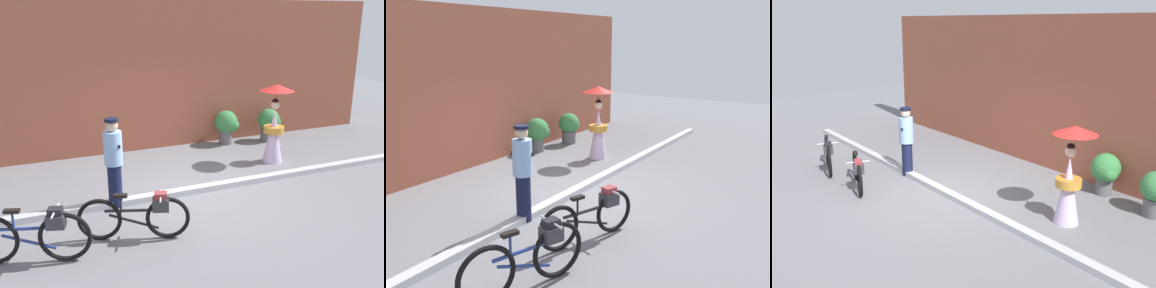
{
  "view_description": "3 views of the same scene",
  "coord_description": "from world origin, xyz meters",
  "views": [
    {
      "loc": [
        -3.13,
        -7.27,
        3.49
      ],
      "look_at": [
        0.17,
        0.51,
        0.87
      ],
      "focal_mm": 39.33,
      "sensor_mm": 36.0,
      "label": 1
    },
    {
      "loc": [
        -6.74,
        -4.57,
        3.11
      ],
      "look_at": [
        0.27,
        0.13,
        0.98
      ],
      "focal_mm": 39.16,
      "sensor_mm": 36.0,
      "label": 2
    },
    {
      "loc": [
        7.24,
        -5.19,
        3.72
      ],
      "look_at": [
        0.04,
        0.5,
        1.09
      ],
      "focal_mm": 40.45,
      "sensor_mm": 36.0,
      "label": 3
    }
  ],
  "objects": [
    {
      "name": "potted_plant_small",
      "position": [
        3.44,
        2.57,
        0.53
      ],
      "size": [
        0.63,
        0.61,
        0.93
      ],
      "color": "#59595B",
      "rests_on": "ground_plane"
    },
    {
      "name": "bicycle_far_side",
      "position": [
        -3.14,
        -1.4,
        0.45
      ],
      "size": [
        1.74,
        0.67,
        0.86
      ],
      "color": "black",
      "rests_on": "ground_plane"
    },
    {
      "name": "ground_plane",
      "position": [
        0.0,
        0.0,
        0.0
      ],
      "size": [
        30.0,
        30.0,
        0.0
      ],
      "primitive_type": "plane",
      "color": "slate"
    },
    {
      "name": "bicycle_near_officer",
      "position": [
        -1.54,
        -1.34,
        0.42
      ],
      "size": [
        1.72,
        0.71,
        0.8
      ],
      "color": "black",
      "rests_on": "ground_plane"
    },
    {
      "name": "building_wall",
      "position": [
        0.0,
        3.35,
        1.93
      ],
      "size": [
        14.0,
        0.4,
        3.87
      ],
      "primitive_type": "cube",
      "color": "brown",
      "rests_on": "ground_plane"
    },
    {
      "name": "person_with_parasol",
      "position": [
        2.55,
        1.01,
        0.97
      ],
      "size": [
        0.82,
        0.82,
        1.91
      ],
      "color": "silver",
      "rests_on": "ground_plane"
    },
    {
      "name": "potted_plant_by_door",
      "position": [
        2.18,
        2.76,
        0.55
      ],
      "size": [
        0.66,
        0.64,
        0.95
      ],
      "color": "#59595B",
      "rests_on": "ground_plane"
    },
    {
      "name": "person_officer",
      "position": [
        -1.61,
        0.01,
        0.91
      ],
      "size": [
        0.34,
        0.36,
        1.71
      ],
      "color": "#141938",
      "rests_on": "ground_plane"
    },
    {
      "name": "sidewalk_curb",
      "position": [
        0.0,
        0.0,
        0.06
      ],
      "size": [
        14.0,
        0.2,
        0.12
      ],
      "primitive_type": "cube",
      "color": "#B2B2B7",
      "rests_on": "ground_plane"
    }
  ]
}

